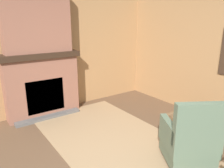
# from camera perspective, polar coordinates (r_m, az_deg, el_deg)

# --- Properties ---
(wood_panel_wall_left) EXTENTS (0.06, 6.03, 2.58)m
(wood_panel_wall_left) POSITION_cam_1_polar(r_m,az_deg,el_deg) (4.80, -19.14, 7.52)
(wood_panel_wall_left) COLOR #9E7247
(wood_panel_wall_left) RESTS_ON ground
(fireplace_hearth) EXTENTS (0.55, 1.57, 1.33)m
(fireplace_hearth) POSITION_cam_1_polar(r_m,az_deg,el_deg) (4.73, -17.71, -0.25)
(fireplace_hearth) COLOR brown
(fireplace_hearth) RESTS_ON ground
(chimney_breast) EXTENTS (0.30, 1.29, 1.22)m
(chimney_breast) POSITION_cam_1_polar(r_m,az_deg,el_deg) (4.57, -19.16, 15.41)
(chimney_breast) COLOR brown
(chimney_breast) RESTS_ON fireplace_hearth
(area_rug) EXTENTS (4.08, 1.81, 0.01)m
(area_rug) POSITION_cam_1_polar(r_m,az_deg,el_deg) (3.53, 4.39, -17.00)
(area_rug) COLOR #997A56
(area_rug) RESTS_ON ground
(armchair) EXTENTS (0.88, 0.88, 1.00)m
(armchair) POSITION_cam_1_polar(r_m,az_deg,el_deg) (3.23, 19.52, -13.94)
(armchair) COLOR #516651
(armchair) RESTS_ON ground
(firewood_stack) EXTENTS (0.42, 0.46, 0.23)m
(firewood_stack) POSITION_cam_1_polar(r_m,az_deg,el_deg) (4.44, 16.96, -8.76)
(firewood_stack) COLOR brown
(firewood_stack) RESTS_ON ground
(oil_lamp_vase) EXTENTS (0.13, 0.13, 0.32)m
(oil_lamp_vase) POSITION_cam_1_polar(r_m,az_deg,el_deg) (4.55, -22.08, 8.82)
(oil_lamp_vase) COLOR #47708E
(oil_lamp_vase) RESTS_ON fireplace_hearth
(storage_case) EXTENTS (0.15, 0.23, 0.15)m
(storage_case) POSITION_cam_1_polar(r_m,az_deg,el_deg) (4.77, -13.75, 9.34)
(storage_case) COLOR black
(storage_case) RESTS_ON fireplace_hearth
(decorative_plate_on_mantel) EXTENTS (0.07, 0.25, 0.25)m
(decorative_plate_on_mantel) POSITION_cam_1_polar(r_m,az_deg,el_deg) (4.65, -18.44, 9.42)
(decorative_plate_on_mantel) COLOR gold
(decorative_plate_on_mantel) RESTS_ON fireplace_hearth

